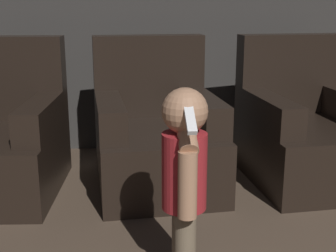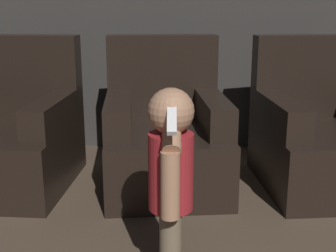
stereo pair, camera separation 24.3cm
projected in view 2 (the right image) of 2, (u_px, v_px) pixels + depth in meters
name	position (u px, v px, depth m)	size (l,w,h in m)	color
armchair_left	(13.00, 137.00, 3.08)	(0.83, 0.97, 0.96)	black
armchair_middle	(165.00, 137.00, 3.08)	(0.84, 0.97, 0.96)	black
armchair_right	(320.00, 137.00, 3.07)	(0.84, 0.97, 0.96)	black
person_toddler	(171.00, 172.00, 1.92)	(0.19, 0.33, 0.85)	brown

